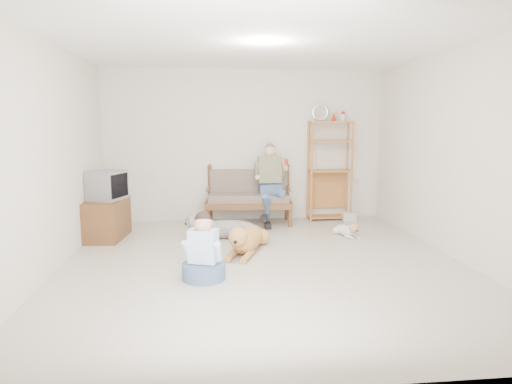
{
  "coord_description": "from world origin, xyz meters",
  "views": [
    {
      "loc": [
        -0.69,
        -5.48,
        1.74
      ],
      "look_at": [
        0.01,
        1.0,
        0.76
      ],
      "focal_mm": 32.0,
      "sensor_mm": 36.0,
      "label": 1
    }
  ],
  "objects": [
    {
      "name": "ceiling",
      "position": [
        0.0,
        0.0,
        2.7
      ],
      "size": [
        5.5,
        5.5,
        0.0
      ],
      "primitive_type": "plane",
      "rotation": [
        3.14,
        0.0,
        0.0
      ],
      "color": "white",
      "rests_on": "ground"
    },
    {
      "name": "wall_back",
      "position": [
        0.0,
        2.75,
        1.35
      ],
      "size": [
        5.0,
        0.0,
        5.0
      ],
      "primitive_type": "plane",
      "rotation": [
        1.57,
        0.0,
        0.0
      ],
      "color": "beige",
      "rests_on": "ground"
    },
    {
      "name": "terrier",
      "position": [
        1.47,
        1.24,
        0.1
      ],
      "size": [
        0.31,
        0.62,
        0.24
      ],
      "rotation": [
        0.0,
        0.0,
        0.32
      ],
      "color": "silver",
      "rests_on": "ground"
    },
    {
      "name": "wall_right",
      "position": [
        2.5,
        0.0,
        1.35
      ],
      "size": [
        0.0,
        5.5,
        5.5
      ],
      "primitive_type": "plane",
      "rotation": [
        1.57,
        0.0,
        -1.57
      ],
      "color": "beige",
      "rests_on": "ground"
    },
    {
      "name": "wall_left",
      "position": [
        -2.5,
        0.0,
        1.35
      ],
      "size": [
        0.0,
        5.5,
        5.5
      ],
      "primitive_type": "plane",
      "rotation": [
        1.57,
        0.0,
        1.57
      ],
      "color": "beige",
      "rests_on": "ground"
    },
    {
      "name": "crt_tv",
      "position": [
        -2.19,
        1.56,
        0.82
      ],
      "size": [
        0.58,
        0.64,
        0.44
      ],
      "rotation": [
        0.0,
        0.0,
        -0.36
      ],
      "color": "slate",
      "rests_on": "tv_stand"
    },
    {
      "name": "shaggy_dog",
      "position": [
        -0.51,
        1.35,
        0.16
      ],
      "size": [
        1.35,
        0.33,
        0.4
      ],
      "rotation": [
        0.0,
        0.0,
        -1.55
      ],
      "color": "silver",
      "rests_on": "ground"
    },
    {
      "name": "floor",
      "position": [
        0.0,
        0.0,
        0.0
      ],
      "size": [
        5.5,
        5.5,
        0.0
      ],
      "primitive_type": "plane",
      "color": "beige",
      "rests_on": "ground"
    },
    {
      "name": "loveseat",
      "position": [
        0.03,
        2.44,
        0.49
      ],
      "size": [
        1.56,
        0.83,
        0.95
      ],
      "rotation": [
        0.0,
        0.0,
        -0.09
      ],
      "color": "brown",
      "rests_on": "ground"
    },
    {
      "name": "etagere",
      "position": [
        1.52,
        2.55,
        0.92
      ],
      "size": [
        0.79,
        0.35,
        2.09
      ],
      "color": "#B07337",
      "rests_on": "ground"
    },
    {
      "name": "golden_retriever",
      "position": [
        -0.17,
        0.57,
        0.18
      ],
      "size": [
        0.67,
        1.39,
        0.44
      ],
      "rotation": [
        0.0,
        0.0,
        -0.34
      ],
      "color": "#C59044",
      "rests_on": "ground"
    },
    {
      "name": "wall_front",
      "position": [
        0.0,
        -2.75,
        1.35
      ],
      "size": [
        5.0,
        0.0,
        5.0
      ],
      "primitive_type": "plane",
      "rotation": [
        -1.57,
        0.0,
        0.0
      ],
      "color": "beige",
      "rests_on": "ground"
    },
    {
      "name": "man",
      "position": [
        0.38,
        2.21,
        0.64
      ],
      "size": [
        0.53,
        0.76,
        1.23
      ],
      "color": "#45587F",
      "rests_on": "loveseat"
    },
    {
      "name": "book_stack",
      "position": [
        1.86,
        2.4,
        0.08
      ],
      "size": [
        0.25,
        0.19,
        0.15
      ],
      "primitive_type": "cube",
      "rotation": [
        0.0,
        0.0,
        -0.07
      ],
      "color": "white",
      "rests_on": "ground"
    },
    {
      "name": "tv_stand",
      "position": [
        -2.23,
        1.54,
        0.3
      ],
      "size": [
        0.59,
        0.95,
        0.6
      ],
      "rotation": [
        0.0,
        0.0,
        -0.1
      ],
      "color": "brown",
      "rests_on": "ground"
    },
    {
      "name": "child",
      "position": [
        -0.74,
        -0.48,
        0.28
      ],
      "size": [
        0.49,
        0.49,
        0.78
      ],
      "rotation": [
        0.0,
        0.0,
        -0.33
      ],
      "color": "#45587F",
      "rests_on": "ground"
    },
    {
      "name": "wall_outlet",
      "position": [
        -1.25,
        2.73,
        0.3
      ],
      "size": [
        0.12,
        0.02,
        0.08
      ],
      "primitive_type": "cube",
      "color": "silver",
      "rests_on": "ground"
    }
  ]
}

